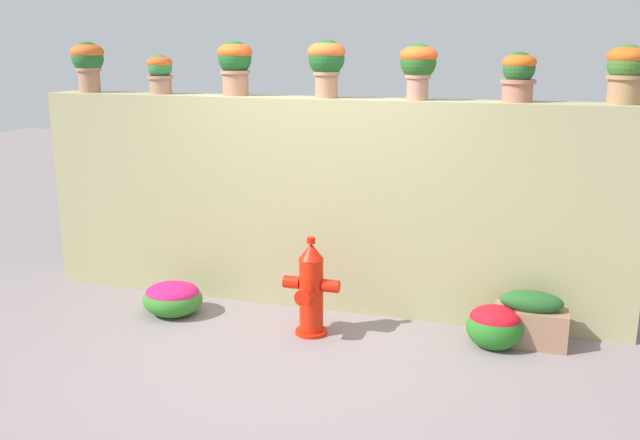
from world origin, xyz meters
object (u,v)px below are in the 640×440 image
at_px(potted_plant_1, 160,71).
at_px(potted_plant_0, 88,60).
at_px(flower_bush_right, 495,325).
at_px(fire_hydrant, 311,291).
at_px(potted_plant_6, 626,68).
at_px(potted_plant_2, 235,62).
at_px(potted_plant_3, 326,60).
at_px(potted_plant_5, 519,73).
at_px(flower_bush_left, 173,297).
at_px(potted_plant_4, 418,64).
at_px(planter_box, 530,319).

bearing_deg(potted_plant_1, potted_plant_0, -179.01).
bearing_deg(flower_bush_right, fire_hydrant, -172.90).
bearing_deg(potted_plant_6, flower_bush_right, -145.61).
relative_size(potted_plant_6, flower_bush_right, 1.02).
bearing_deg(fire_hydrant, potted_plant_2, 141.69).
bearing_deg(potted_plant_3, potted_plant_5, 1.85).
bearing_deg(flower_bush_left, potted_plant_6, 10.66).
distance_m(potted_plant_0, potted_plant_3, 2.39).
xyz_separation_m(potted_plant_4, potted_plant_5, (0.80, 0.06, -0.07)).
xyz_separation_m(fire_hydrant, planter_box, (1.75, 0.31, -0.17)).
bearing_deg(potted_plant_0, planter_box, -5.69).
relative_size(potted_plant_3, potted_plant_6, 1.08).
height_order(potted_plant_2, potted_plant_6, potted_plant_2).
distance_m(potted_plant_4, flower_bush_right, 2.22).
height_order(potted_plant_1, flower_bush_right, potted_plant_1).
height_order(potted_plant_3, potted_plant_6, potted_plant_3).
distance_m(potted_plant_1, potted_plant_6, 4.02).
distance_m(potted_plant_1, flower_bush_right, 3.77).
bearing_deg(potted_plant_0, potted_plant_1, 0.99).
xyz_separation_m(potted_plant_3, planter_box, (1.83, -0.40, -2.01)).
xyz_separation_m(potted_plant_6, fire_hydrant, (-2.32, -0.76, -1.80)).
relative_size(potted_plant_2, flower_bush_right, 1.07).
distance_m(potted_plant_6, planter_box, 2.09).
relative_size(potted_plant_4, planter_box, 0.80).
bearing_deg(planter_box, fire_hydrant, -170.08).
xyz_separation_m(potted_plant_3, potted_plant_6, (2.39, 0.05, -0.05)).
relative_size(fire_hydrant, flower_bush_right, 1.87).
relative_size(potted_plant_4, flower_bush_left, 0.85).
height_order(potted_plant_0, potted_plant_1, potted_plant_0).
bearing_deg(potted_plant_5, potted_plant_2, -179.69).
xyz_separation_m(potted_plant_5, flower_bush_right, (-0.04, -0.57, -1.95)).
bearing_deg(potted_plant_6, flower_bush_left, -169.34).
distance_m(potted_plant_5, planter_box, 1.98).
xyz_separation_m(potted_plant_0, potted_plant_4, (3.18, -0.03, -0.00)).
distance_m(flower_bush_left, flower_bush_right, 2.81).
xyz_separation_m(flower_bush_right, planter_box, (0.27, 0.12, 0.03)).
distance_m(potted_plant_4, flower_bush_left, 2.96).
xyz_separation_m(potted_plant_0, potted_plant_5, (3.99, 0.03, -0.08)).
bearing_deg(potted_plant_3, potted_plant_0, 179.48).
bearing_deg(fire_hydrant, planter_box, 9.92).
xyz_separation_m(potted_plant_5, potted_plant_6, (0.80, 0.00, 0.05)).
xyz_separation_m(potted_plant_4, potted_plant_6, (1.60, 0.06, -0.02)).
relative_size(potted_plant_0, potted_plant_5, 1.20).
bearing_deg(potted_plant_0, potted_plant_4, -0.61).
distance_m(flower_bush_left, planter_box, 3.09).
relative_size(potted_plant_5, flower_bush_right, 0.88).
bearing_deg(potted_plant_4, planter_box, -20.48).
bearing_deg(flower_bush_left, planter_box, 4.37).
bearing_deg(potted_plant_0, potted_plant_5, 0.43).
bearing_deg(potted_plant_6, planter_box, -141.47).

